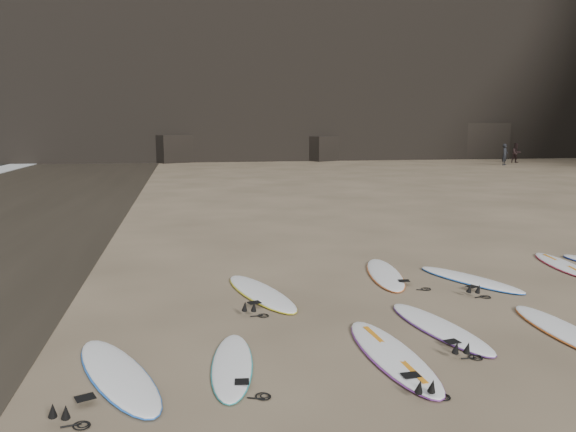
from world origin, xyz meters
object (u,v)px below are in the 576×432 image
Objects in this scene: person_b at (516,153)px; surfboard_1 at (392,354)px; surfboard_3 at (565,331)px; person_a at (505,155)px; surfboard_2 at (439,327)px; surfboard_0 at (232,364)px; surfboard_8 at (562,264)px; surfboard_5 at (261,292)px; surfboard_6 at (385,274)px; surfboard_7 at (470,279)px; surfboard_11 at (118,373)px.

surfboard_1 is at bearing -122.12° from person_b.
surfboard_3 is 1.43× the size of person_a.
surfboard_2 is 42.11m from person_a.
surfboard_0 is 9.16m from surfboard_8.
person_a reaches higher than surfboard_1.
surfboard_1 reaches higher than surfboard_0.
surfboard_5 is 3.03m from surfboard_6.
surfboard_8 is at bearing -118.71° from person_b.
person_b is at bearing 35.30° from surfboard_5.
surfboard_8 is (4.71, 3.37, -0.00)m from surfboard_2.
person_b reaches higher than surfboard_6.
surfboard_5 reaches higher than surfboard_6.
surfboard_3 is at bearing -119.22° from person_b.
person_a is at bearing 60.58° from surfboard_0.
surfboard_2 is at bearing -59.54° from surfboard_5.
surfboard_8 is at bearing 33.07° from surfboard_1.
surfboard_3 is at bearing -115.97° from surfboard_8.
surfboard_1 is at bearing 4.14° from surfboard_0.
surfboard_5 reaches higher than surfboard_7.
surfboard_3 is 0.94× the size of surfboard_6.
surfboard_0 is 6.35m from surfboard_7.
person_a is (20.92, 35.92, 0.86)m from surfboard_3.
person_b reaches higher than surfboard_8.
surfboard_1 is at bearing -98.80° from surfboard_6.
surfboard_8 is at bearing -8.88° from surfboard_7.
surfboard_8 is 1.36× the size of person_a.
surfboard_2 and surfboard_3 have the same top height.
surfboard_1 is 1.02× the size of surfboard_11.
surfboard_2 is at bearing -151.46° from surfboard_7.
surfboard_11 is at bearing -125.77° from person_b.
surfboard_0 is 0.91× the size of surfboard_8.
person_b is (30.61, 39.04, 0.83)m from surfboard_11.
surfboard_11 is 45.65m from person_a.
person_a is 1.03× the size of person_b.
surfboard_0 is at bearing -177.06° from surfboard_2.
surfboard_6 is 6.70m from surfboard_11.
surfboard_3 is (1.89, -0.53, -0.00)m from surfboard_2.
surfboard_0 is at bearing 174.59° from surfboard_1.
surfboard_0 is at bearing -120.94° from surfboard_5.
surfboard_6 is at bearing -123.70° from person_b.
surfboard_5 is 1.07× the size of surfboard_7.
surfboard_11 is (-6.84, -0.32, 0.00)m from surfboard_3.
person_a reaches higher than surfboard_11.
surfboard_8 is (7.30, 0.94, -0.01)m from surfboard_5.
person_b reaches higher than surfboard_11.
person_a is at bearing 30.14° from surfboard_11.
surfboard_7 is at bearing -154.31° from surfboard_8.
person_a is at bearing 35.98° from surfboard_5.
surfboard_0 is 0.87× the size of surfboard_2.
person_a reaches higher than surfboard_2.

